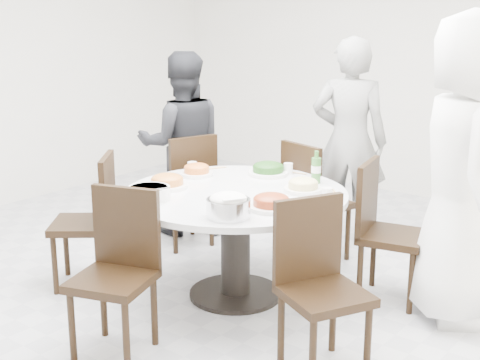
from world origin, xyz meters
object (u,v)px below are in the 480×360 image
Objects in this scene: chair_s at (112,277)px; rice_bowl at (228,208)px; chair_ne at (393,233)px; diner_left at (182,144)px; dining_table at (235,245)px; chair_sw at (82,221)px; diner_middle at (349,142)px; diner_right at (466,170)px; chair_se at (325,291)px; chair_n at (318,201)px; soup_bowl at (149,193)px; chair_nw at (183,189)px; beverage_bottle at (316,167)px.

rice_bowl is at bearing 39.18° from chair_s.
chair_s is at bearing -121.54° from rice_bowl.
diner_left is at bearing 72.90° from chair_ne.
dining_table is 1.50m from diner_left.
diner_middle is (1.00, 1.99, 0.39)m from chair_sw.
chair_sw is at bearing 87.89° from diner_right.
chair_n is at bearing 59.84° from chair_se.
diner_middle reaches higher than chair_s.
chair_n is at bearing 105.50° from chair_sw.
soup_bowl is (-0.32, -0.49, 0.42)m from dining_table.
chair_se is 1.35m from soup_bowl.
diner_right is at bearing 124.73° from diner_middle.
diner_right reaches higher than chair_se.
chair_nw is at bearing 101.47° from chair_s.
chair_ne is at bearing 8.92° from beverage_bottle.
chair_n is at bearing 100.35° from rice_bowl.
chair_nw is 0.49× the size of diner_right.
rice_bowl is 0.95× the size of soup_bowl.
dining_table is 1.58× the size of chair_s.
diner_middle is 0.98m from beverage_bottle.
diner_left reaches higher than soup_bowl.
diner_middle is at bearing 106.07° from beverage_bottle.
rice_bowl is (1.29, 0.06, 0.33)m from chair_sw.
chair_n and chair_sw have the same top height.
diner_middle is 1.43m from diner_left.
chair_n reaches higher than soup_bowl.
chair_se is at bearing 93.77° from diner_middle.
chair_sw is at bearing 20.32° from chair_nw.
chair_sw is 0.55× the size of diner_middle.
diner_left is at bearing 141.18° from rice_bowl.
dining_table is 1.58× the size of chair_n.
beverage_bottle is (-0.70, 1.00, 0.39)m from chair_se.
chair_s reaches higher than rice_bowl.
diner_left reaches higher than chair_n.
chair_nw and chair_s have the same top height.
diner_right is at bearing 77.81° from chair_sw.
diner_right is at bearing 11.41° from chair_se.
soup_bowl is (0.68, -1.04, 0.32)m from chair_nw.
chair_s is at bearing 112.25° from diner_right.
diner_middle is 1.09× the size of diner_left.
rice_bowl is (0.36, 0.59, 0.33)m from chair_s.
chair_s is at bearing -92.58° from dining_table.
diner_right reaches higher than dining_table.
chair_ne is 3.49× the size of soup_bowl.
diner_middle is (-0.03, 0.51, 0.39)m from chair_n.
chair_sw is 1.00× the size of chair_se.
chair_n is (-0.81, 0.34, 0.00)m from chair_ne.
beverage_bottle is (-0.02, 0.99, 0.06)m from rice_bowl.
chair_nw is 1.69m from rice_bowl.
rice_bowl is at bearing -55.32° from dining_table.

